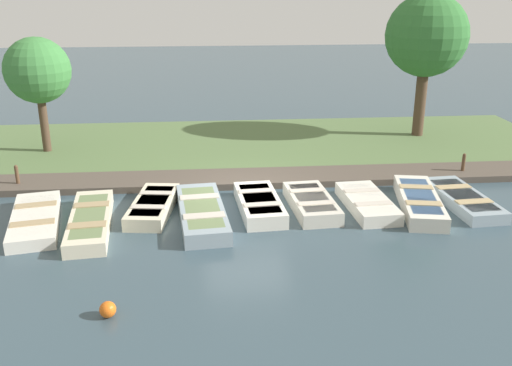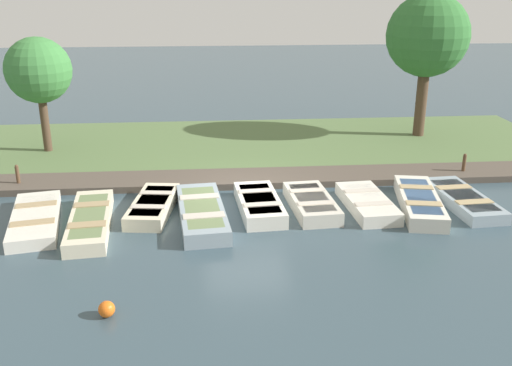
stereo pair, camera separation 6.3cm
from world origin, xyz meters
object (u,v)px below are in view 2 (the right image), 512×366
at_px(rowboat_2, 153,206).
at_px(rowboat_8, 463,199).
at_px(rowboat_3, 202,212).
at_px(rowboat_6, 367,203).
at_px(mooring_post_near, 18,177).
at_px(park_tree_left, 428,37).
at_px(park_tree_far_left, 38,71).
at_px(mooring_post_far, 464,165).
at_px(rowboat_1, 90,220).
at_px(buoy, 107,309).
at_px(rowboat_7, 419,202).
at_px(rowboat_4, 259,204).
at_px(rowboat_5, 311,203).
at_px(rowboat_0, 35,219).

height_order(rowboat_2, rowboat_8, rowboat_2).
relative_size(rowboat_3, rowboat_6, 1.34).
height_order(mooring_post_near, park_tree_left, park_tree_left).
xyz_separation_m(park_tree_far_left, park_tree_left, (-1.00, 14.07, 0.96)).
bearing_deg(park_tree_left, rowboat_3, -49.01).
xyz_separation_m(mooring_post_far, park_tree_left, (-4.62, 0.17, 3.57)).
bearing_deg(rowboat_1, buoy, 8.70).
height_order(rowboat_3, park_tree_left, park_tree_left).
relative_size(rowboat_6, rowboat_7, 0.78).
bearing_deg(rowboat_6, rowboat_8, 88.20).
bearing_deg(rowboat_2, rowboat_7, 94.74).
xyz_separation_m(mooring_post_far, park_tree_far_left, (-3.62, -13.90, 2.62)).
relative_size(rowboat_6, park_tree_left, 0.49).
relative_size(rowboat_1, rowboat_7, 1.05).
relative_size(buoy, park_tree_far_left, 0.08).
relative_size(mooring_post_far, park_tree_far_left, 0.19).
height_order(rowboat_6, mooring_post_near, mooring_post_near).
bearing_deg(mooring_post_far, rowboat_7, -43.09).
bearing_deg(rowboat_4, rowboat_5, 85.25).
bearing_deg(park_tree_left, rowboat_2, -55.48).
bearing_deg(rowboat_0, rowboat_8, 80.77).
xyz_separation_m(rowboat_7, buoy, (4.73, -7.74, -0.05)).
relative_size(rowboat_6, mooring_post_far, 3.49).
xyz_separation_m(rowboat_5, buoy, (4.91, -4.76, -0.04)).
bearing_deg(rowboat_0, rowboat_2, 90.43).
height_order(rowboat_0, park_tree_far_left, park_tree_far_left).
xyz_separation_m(rowboat_2, rowboat_6, (0.27, 5.87, -0.01)).
bearing_deg(rowboat_1, mooring_post_near, -144.24).
relative_size(rowboat_8, mooring_post_near, 4.04).
distance_m(rowboat_2, park_tree_left, 12.52).
relative_size(rowboat_1, park_tree_far_left, 0.87).
relative_size(rowboat_4, mooring_post_far, 3.59).
xyz_separation_m(mooring_post_near, park_tree_left, (-4.62, 14.03, 3.57)).
bearing_deg(park_tree_far_left, park_tree_left, 94.07).
bearing_deg(rowboat_8, park_tree_far_left, -118.72).
bearing_deg(mooring_post_near, rowboat_7, 77.70).
bearing_deg(park_tree_left, rowboat_0, -60.03).
relative_size(rowboat_4, rowboat_6, 1.03).
relative_size(rowboat_4, rowboat_7, 0.80).
bearing_deg(mooring_post_far, rowboat_3, -71.57).
height_order(rowboat_8, park_tree_far_left, park_tree_far_left).
relative_size(rowboat_3, park_tree_far_left, 0.87).
xyz_separation_m(rowboat_7, park_tree_far_left, (-6.12, -11.55, 2.80)).
distance_m(rowboat_0, rowboat_2, 3.02).
relative_size(rowboat_2, rowboat_3, 0.78).
height_order(rowboat_4, mooring_post_far, mooring_post_far).
bearing_deg(rowboat_1, rowboat_5, 90.98).
xyz_separation_m(rowboat_2, rowboat_5, (0.18, 4.33, 0.01)).
relative_size(rowboat_4, rowboat_5, 1.04).
bearing_deg(rowboat_1, park_tree_far_left, -163.51).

